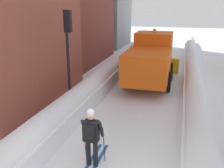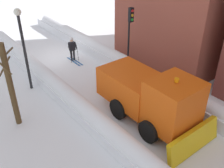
# 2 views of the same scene
# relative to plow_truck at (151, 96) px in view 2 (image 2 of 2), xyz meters

# --- Properties ---
(ground_plane) EXTENTS (80.00, 80.00, 0.00)m
(ground_plane) POSITION_rel_plow_truck_xyz_m (0.01, 0.29, -1.48)
(ground_plane) COLOR white
(snowbank_left) EXTENTS (1.10, 36.00, 1.17)m
(snowbank_left) POSITION_rel_plow_truck_xyz_m (-2.47, 0.29, -0.94)
(snowbank_left) COLOR white
(snowbank_left) RESTS_ON ground
(snowbank_right) EXTENTS (1.10, 36.00, 1.00)m
(snowbank_right) POSITION_rel_plow_truck_xyz_m (2.49, 0.29, -1.05)
(snowbank_right) COLOR white
(snowbank_right) RESTS_ON ground
(plow_truck) EXTENTS (3.20, 5.98, 3.12)m
(plow_truck) POSITION_rel_plow_truck_xyz_m (0.00, 0.00, 0.00)
(plow_truck) COLOR #DB510F
(plow_truck) RESTS_ON ground
(skier) EXTENTS (0.62, 1.80, 1.81)m
(skier) POSITION_rel_plow_truck_xyz_m (-0.56, -8.55, -0.48)
(skier) COLOR black
(skier) RESTS_ON ground
(traffic_light_pole) EXTENTS (0.28, 0.42, 4.34)m
(traffic_light_pole) POSITION_rel_plow_truck_xyz_m (-2.87, -4.85, 1.57)
(traffic_light_pole) COLOR black
(traffic_light_pole) RESTS_ON ground
(street_lamp) EXTENTS (0.40, 0.40, 4.95)m
(street_lamp) POSITION_rel_plow_truck_xyz_m (3.52, -6.73, 1.68)
(street_lamp) COLOR black
(street_lamp) RESTS_ON ground
(bare_tree_near) EXTENTS (1.02, 1.15, 4.35)m
(bare_tree_near) POSITION_rel_plow_truck_xyz_m (5.40, -3.94, 0.78)
(bare_tree_near) COLOR #4C371F
(bare_tree_near) RESTS_ON ground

